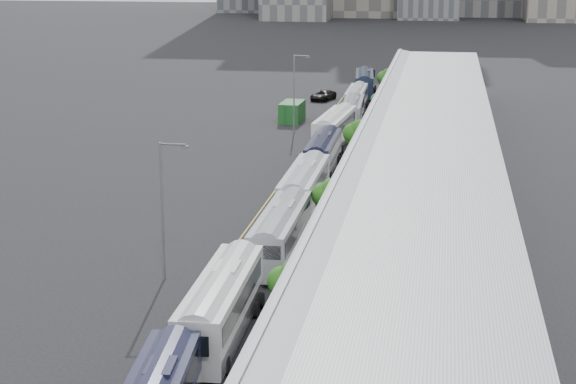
% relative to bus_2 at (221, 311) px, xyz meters
% --- Properties ---
extents(sidewalk, '(10.00, 170.00, 0.12)m').
position_rel_bus_2_xyz_m(sidewalk, '(7.31, 22.67, -1.65)').
color(sidewalk, gray).
rests_on(sidewalk, ground).
extents(lane_line, '(0.12, 160.00, 0.02)m').
position_rel_bus_2_xyz_m(lane_line, '(-3.19, 22.67, -1.70)').
color(lane_line, gold).
rests_on(lane_line, ground).
extents(depot, '(12.45, 160.40, 7.20)m').
position_rel_bus_2_xyz_m(depot, '(11.30, 22.67, 1.81)').
color(depot, gray).
rests_on(depot, ground).
extents(bus_2, '(3.13, 13.89, 4.04)m').
position_rel_bus_2_xyz_m(bus_2, '(0.00, 0.00, 0.00)').
color(bus_2, silver).
rests_on(bus_2, ground).
extents(bus_3, '(3.02, 13.59, 3.97)m').
position_rel_bus_2_xyz_m(bus_3, '(0.95, 15.45, -0.03)').
color(bus_3, gray).
rests_on(bus_3, ground).
extents(bus_4, '(3.11, 14.04, 4.10)m').
position_rel_bus_2_xyz_m(bus_4, '(0.69, 29.17, 0.03)').
color(bus_4, '#AFB2BA').
rests_on(bus_4, ground).
extents(bus_5, '(2.87, 12.86, 3.75)m').
position_rel_bus_2_xyz_m(bus_5, '(0.29, 45.50, -0.12)').
color(bus_5, black).
rests_on(bus_5, ground).
extents(bus_6, '(3.84, 14.00, 4.04)m').
position_rel_bus_2_xyz_m(bus_6, '(-0.07, 59.26, 0.00)').
color(bus_6, white).
rests_on(bus_6, ground).
extents(bus_7, '(2.97, 12.12, 3.52)m').
position_rel_bus_2_xyz_m(bus_7, '(0.74, 72.76, -0.22)').
color(bus_7, gray).
rests_on(bus_7, ground).
extents(bus_8, '(2.72, 12.10, 3.53)m').
position_rel_bus_2_xyz_m(bus_8, '(0.12, 84.47, -0.22)').
color(bus_8, '#B6B9C1').
rests_on(bus_8, ground).
extents(bus_9, '(3.87, 13.83, 3.99)m').
position_rel_bus_2_xyz_m(bus_9, '(0.02, 99.15, -0.02)').
color(bus_9, black).
rests_on(bus_9, ground).
extents(tree_1, '(2.48, 2.48, 4.36)m').
position_rel_bus_2_xyz_m(tree_1, '(3.87, 2.24, 1.40)').
color(tree_1, black).
rests_on(tree_1, ground).
extents(tree_2, '(2.68, 2.68, 4.66)m').
position_rel_bus_2_xyz_m(tree_2, '(3.77, 22.80, 1.61)').
color(tree_2, black).
rests_on(tree_2, ground).
extents(tree_3, '(2.73, 2.73, 5.32)m').
position_rel_bus_2_xyz_m(tree_3, '(3.74, 46.81, 2.24)').
color(tree_3, black).
rests_on(tree_3, ground).
extents(tree_4, '(1.87, 1.87, 4.25)m').
position_rel_bus_2_xyz_m(tree_4, '(4.18, 74.15, 1.58)').
color(tree_4, black).
rests_on(tree_4, ground).
extents(tree_5, '(2.63, 2.63, 4.92)m').
position_rel_bus_2_xyz_m(tree_5, '(3.79, 94.88, 1.89)').
color(tree_5, black).
rests_on(tree_5, ground).
extents(street_lamp_near, '(2.04, 0.22, 9.84)m').
position_rel_bus_2_xyz_m(street_lamp_near, '(-6.23, 9.66, 3.91)').
color(street_lamp_near, '#59595E').
rests_on(street_lamp_near, ground).
extents(street_lamp_far, '(2.04, 0.22, 9.89)m').
position_rel_bus_2_xyz_m(street_lamp_far, '(-5.86, 65.98, 3.94)').
color(street_lamp_far, '#59595E').
rests_on(street_lamp_far, ground).
extents(shipping_container, '(2.90, 5.78, 2.65)m').
position_rel_bus_2_xyz_m(shipping_container, '(-7.64, 74.49, -0.38)').
color(shipping_container, '#15461A').
rests_on(shipping_container, ground).
extents(suv, '(3.97, 6.08, 1.56)m').
position_rel_bus_2_xyz_m(suv, '(-5.88, 93.71, -0.93)').
color(suv, black).
rests_on(suv, ground).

